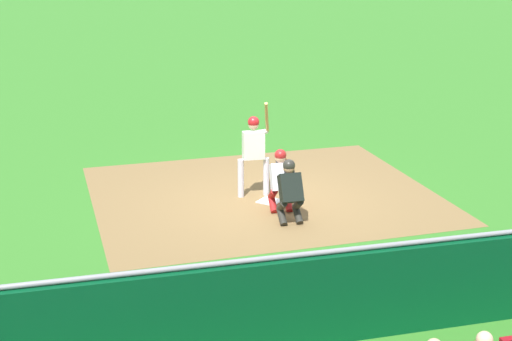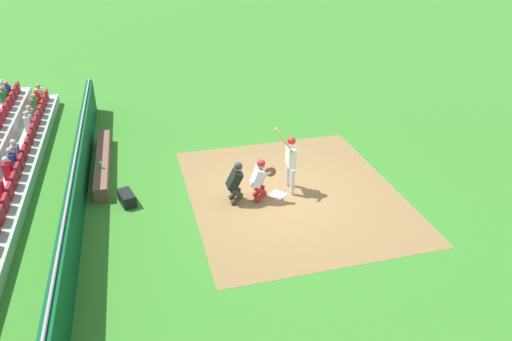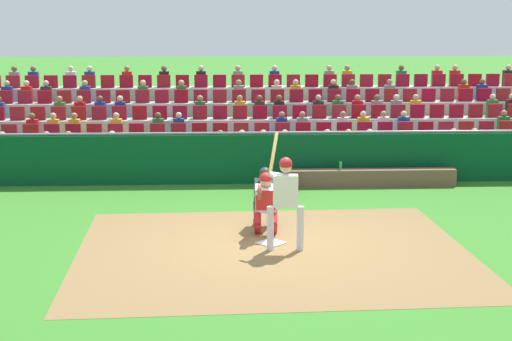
% 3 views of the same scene
% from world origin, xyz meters
% --- Properties ---
extents(ground_plane, '(160.00, 160.00, 0.00)m').
position_xyz_m(ground_plane, '(0.00, 0.00, 0.00)').
color(ground_plane, '#347825').
extents(infield_dirt_patch, '(7.37, 6.31, 0.01)m').
position_xyz_m(infield_dirt_patch, '(0.00, 0.50, 0.00)').
color(infield_dirt_patch, olive).
rests_on(infield_dirt_patch, ground_plane).
extents(home_plate_marker, '(0.62, 0.62, 0.02)m').
position_xyz_m(home_plate_marker, '(0.00, 0.00, 0.02)').
color(home_plate_marker, white).
rests_on(home_plate_marker, infield_dirt_patch).
extents(batter_at_plate, '(0.69, 0.67, 2.14)m').
position_xyz_m(batter_at_plate, '(-0.22, 0.43, 1.09)').
color(batter_at_plate, silver).
rests_on(batter_at_plate, ground_plane).
extents(catcher_crouching, '(0.48, 0.72, 1.30)m').
position_xyz_m(catcher_crouching, '(0.08, -0.56, 0.72)').
color(catcher_crouching, '#AF1E1F').
rests_on(catcher_crouching, ground_plane).
extents(home_plate_umpire, '(0.46, 0.48, 1.28)m').
position_xyz_m(home_plate_umpire, '(0.05, -1.26, 0.69)').
color(home_plate_umpire, '#2C2B25').
rests_on(home_plate_umpire, ground_plane).
extents(dugout_wall, '(16.93, 0.24, 1.36)m').
position_xyz_m(dugout_wall, '(0.00, -5.61, 0.65)').
color(dugout_wall, '#064421').
rests_on(dugout_wall, ground_plane).
extents(dugout_bench, '(4.34, 0.40, 0.44)m').
position_xyz_m(dugout_bench, '(-2.93, -5.06, 0.22)').
color(dugout_bench, brown).
rests_on(dugout_bench, ground_plane).
extents(water_bottle_on_bench, '(0.07, 0.07, 0.20)m').
position_xyz_m(water_bottle_on_bench, '(-2.13, -5.06, 0.54)').
color(water_bottle_on_bench, green).
rests_on(water_bottle_on_bench, dugout_bench).
extents(equipment_duffel_bag, '(0.79, 0.55, 0.35)m').
position_xyz_m(equipment_duffel_bag, '(-0.56, -4.33, 0.18)').
color(equipment_duffel_bag, black).
rests_on(equipment_duffel_bag, ground_plane).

